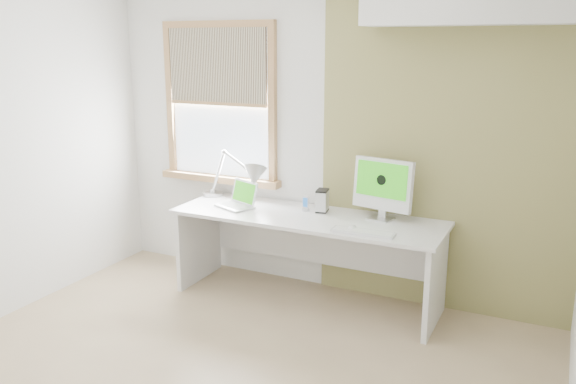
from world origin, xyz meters
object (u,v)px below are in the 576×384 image
Objects in this scene: desk at (310,237)px; external_drive at (322,201)px; laptop at (239,200)px; imac at (383,186)px; desk_lamp at (246,178)px.

external_drive reaches higher than desk.
imac reaches higher than laptop.
desk is 5.88× the size of laptop.
laptop is (-0.02, -0.10, -0.18)m from desk_lamp.
desk_lamp is 0.69m from external_drive.
laptop is 0.76× the size of imac.
laptop is at bearing -174.41° from desk.
imac is at bearing 0.71° from external_drive.
desk is at bearing -120.28° from external_drive.
external_drive is 0.53m from imac.
external_drive is (0.69, 0.17, 0.04)m from laptop.
laptop is 0.71m from external_drive.
desk_lamp is 1.51× the size of imac.
desk_lamp reaches higher than external_drive.
desk is at bearing -168.79° from imac.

